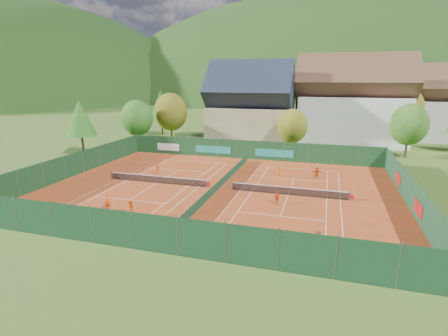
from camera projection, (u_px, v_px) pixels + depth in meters
ground at (219, 189)px, 40.78m from camera, size 600.00×600.00×0.00m
clay_pad at (219, 189)px, 40.77m from camera, size 40.00×32.00×0.01m
court_markings_left at (157, 183)px, 42.97m from camera, size 11.03×23.83×0.00m
court_markings_right at (288, 195)px, 38.57m from camera, size 11.03×23.83×0.00m
tennis_net_left at (158, 179)px, 42.80m from camera, size 13.30×0.10×1.02m
tennis_net_right at (290, 191)px, 38.40m from camera, size 13.30×0.10×1.02m
court_divider at (219, 185)px, 40.65m from camera, size 0.03×28.80×1.00m
fence_north at (246, 150)px, 55.38m from camera, size 40.00×0.10×3.00m
fence_south at (154, 234)px, 25.55m from camera, size 40.00×0.04×3.00m
fence_west at (74, 165)px, 45.90m from camera, size 0.04×32.00×3.00m
fence_east at (410, 192)px, 34.95m from camera, size 0.09×32.00×3.00m
chalet at (250, 109)px, 67.78m from camera, size 16.20×12.00×16.00m
hotel_block_a at (352, 105)px, 67.94m from camera, size 21.60×11.00×17.25m
hotel_block_b at (422, 108)px, 71.70m from camera, size 17.28×10.00×15.50m
tree_west_front at (137, 118)px, 64.03m from camera, size 5.72×5.72×8.69m
tree_west_mid at (171, 112)px, 68.33m from camera, size 6.44×6.44×9.78m
tree_west_back at (161, 105)px, 77.24m from camera, size 5.60×5.60×10.00m
tree_center at (292, 126)px, 58.36m from camera, size 5.01×5.01×7.60m
tree_east_front at (409, 125)px, 55.10m from camera, size 5.72×5.72×8.69m
tree_west_side at (80, 118)px, 58.09m from camera, size 5.04×5.04×9.00m
tree_east_back at (404, 108)px, 69.06m from camera, size 7.15×7.15×10.86m
mountain_backdrop at (349, 150)px, 259.57m from camera, size 820.00×530.00×242.00m
ball_hopper at (319, 234)px, 27.67m from camera, size 0.34×0.34×0.80m
loose_ball_0 at (109, 198)px, 37.55m from camera, size 0.07×0.07×0.07m
loose_ball_1 at (258, 237)px, 28.39m from camera, size 0.07×0.07×0.07m
player_left_near at (107, 202)px, 34.02m from camera, size 0.68×0.58×1.58m
player_left_mid at (130, 208)px, 32.52m from camera, size 0.78×0.62×1.54m
player_left_far at (158, 170)px, 46.02m from camera, size 1.12×0.81×1.57m
player_right_near at (277, 198)px, 35.58m from camera, size 0.82×0.75×1.34m
player_right_far_a at (278, 171)px, 46.27m from camera, size 0.66×0.51×1.18m
player_right_far_b at (316, 173)px, 44.76m from camera, size 1.49×0.88×1.53m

